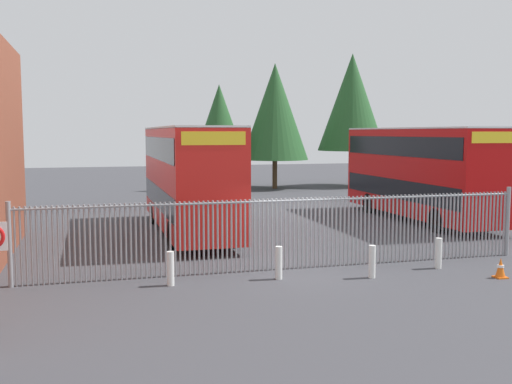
% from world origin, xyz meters
% --- Properties ---
extents(ground_plane, '(100.00, 100.00, 0.00)m').
position_xyz_m(ground_plane, '(0.00, 8.00, 0.00)').
color(ground_plane, '#3D3D42').
extents(palisade_fence, '(15.95, 0.14, 2.35)m').
position_xyz_m(palisade_fence, '(-0.11, 0.00, 1.18)').
color(palisade_fence, gray).
rests_on(palisade_fence, ground).
extents(double_decker_bus_near_gate, '(2.54, 10.81, 4.42)m').
position_xyz_m(double_decker_bus_near_gate, '(-1.98, 7.37, 2.42)').
color(double_decker_bus_near_gate, red).
rests_on(double_decker_bus_near_gate, ground).
extents(double_decker_bus_behind_fence_left, '(2.54, 10.81, 4.42)m').
position_xyz_m(double_decker_bus_behind_fence_left, '(9.19, 8.02, 2.42)').
color(double_decker_bus_behind_fence_left, '#B70C0C').
rests_on(double_decker_bus_behind_fence_left, ground).
extents(bollard_near_left, '(0.20, 0.20, 0.95)m').
position_xyz_m(bollard_near_left, '(-3.81, -1.00, 0.47)').
color(bollard_near_left, silver).
rests_on(bollard_near_left, ground).
extents(bollard_center_front, '(0.20, 0.20, 0.95)m').
position_xyz_m(bollard_center_front, '(-0.73, -1.10, 0.47)').
color(bollard_center_front, silver).
rests_on(bollard_center_front, ground).
extents(bollard_near_right, '(0.20, 0.20, 0.95)m').
position_xyz_m(bollard_near_right, '(1.91, -1.67, 0.47)').
color(bollard_near_right, silver).
rests_on(bollard_near_right, ground).
extents(bollard_far_right, '(0.20, 0.20, 0.95)m').
position_xyz_m(bollard_far_right, '(4.43, -1.12, 0.47)').
color(bollard_far_right, silver).
rests_on(bollard_far_right, ground).
extents(traffic_cone_by_gate, '(0.34, 0.34, 0.59)m').
position_xyz_m(traffic_cone_by_gate, '(5.49, -2.67, 0.29)').
color(traffic_cone_by_gate, orange).
rests_on(traffic_cone_by_gate, ground).
extents(tree_tall_back, '(4.98, 4.98, 9.29)m').
position_xyz_m(tree_tall_back, '(7.41, 25.50, 5.72)').
color(tree_tall_back, '#4C3823').
rests_on(tree_tall_back, ground).
extents(tree_short_side, '(3.52, 3.52, 7.65)m').
position_xyz_m(tree_short_side, '(3.17, 25.46, 5.11)').
color(tree_short_side, '#4C3823').
rests_on(tree_short_side, ground).
extents(tree_mid_row, '(5.23, 5.23, 10.26)m').
position_xyz_m(tree_mid_row, '(13.75, 25.80, 6.52)').
color(tree_mid_row, '#4C3823').
rests_on(tree_mid_row, ground).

